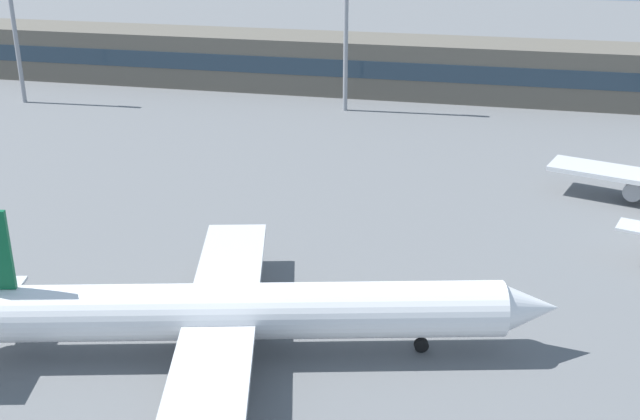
% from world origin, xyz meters
% --- Properties ---
extents(ground_plane, '(400.00, 400.00, 0.00)m').
position_xyz_m(ground_plane, '(0.00, 40.00, 0.00)').
color(ground_plane, slate).
extents(terminal_building, '(146.49, 12.13, 9.00)m').
position_xyz_m(terminal_building, '(0.00, 101.83, 4.50)').
color(terminal_building, '#5B564C').
rests_on(terminal_building, ground_plane).
extents(airplane_near, '(45.52, 32.29, 11.42)m').
position_xyz_m(airplane_near, '(6.88, 18.55, 3.48)').
color(airplane_near, white).
rests_on(airplane_near, ground_plane).
extents(floodlight_tower_west, '(3.20, 0.80, 27.11)m').
position_xyz_m(floodlight_tower_west, '(0.46, 88.65, 15.59)').
color(floodlight_tower_west, gray).
rests_on(floodlight_tower_west, ground_plane).
extents(floodlight_tower_east, '(3.20, 0.80, 24.13)m').
position_xyz_m(floodlight_tower_east, '(-50.84, 81.91, 14.05)').
color(floodlight_tower_east, gray).
rests_on(floodlight_tower_east, ground_plane).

